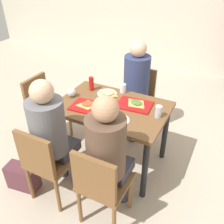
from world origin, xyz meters
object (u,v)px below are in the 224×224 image
at_px(chair_near_right, 100,184).
at_px(pizza_slice_a, 88,104).
at_px(person_far_side, 135,83).
at_px(chair_near_left, 45,161).
at_px(tray_red_near, 89,107).
at_px(chair_left_end, 44,105).
at_px(soda_can, 158,112).
at_px(person_in_red, 51,131).
at_px(tray_red_far, 134,105).
at_px(main_table, 112,114).
at_px(paper_plate_near_edge, 118,120).
at_px(handbag, 23,177).
at_px(plastic_cup_b, 99,118).
at_px(pizza_slice_b, 136,103).
at_px(plastic_cup_a, 123,88).
at_px(condiment_bottle, 91,84).
at_px(person_in_brown_jacket, 108,151).
at_px(pizza_slice_c, 108,93).
at_px(chair_far_side, 138,95).
at_px(paper_plate_center, 107,93).
at_px(foil_bundle, 72,92).

xyz_separation_m(chair_near_right, pizza_slice_a, (-0.51, 0.65, 0.28)).
bearing_deg(person_far_side, chair_near_right, -78.35).
bearing_deg(chair_near_left, tray_red_near, 82.23).
height_order(chair_left_end, soda_can, soda_can).
distance_m(person_in_red, tray_red_far, 0.89).
distance_m(main_table, pizza_slice_a, 0.28).
height_order(chair_near_left, tray_red_near, chair_near_left).
bearing_deg(paper_plate_near_edge, chair_near_left, -129.65).
bearing_deg(handbag, pizza_slice_a, 57.95).
bearing_deg(pizza_slice_a, plastic_cup_b, -40.14).
bearing_deg(main_table, chair_near_left, -110.55).
bearing_deg(pizza_slice_b, plastic_cup_b, -111.69).
xyz_separation_m(person_in_red, tray_red_near, (0.09, 0.49, 0.01)).
relative_size(chair_near_right, soda_can, 7.02).
distance_m(chair_left_end, plastic_cup_a, 1.03).
bearing_deg(condiment_bottle, tray_red_near, -63.53).
xyz_separation_m(chair_near_right, chair_left_end, (-1.25, 0.77, 0.00)).
relative_size(pizza_slice_a, condiment_bottle, 1.45).
distance_m(person_in_brown_jacket, tray_red_near, 0.70).
height_order(person_in_brown_jacket, plastic_cup_b, person_in_brown_jacket).
relative_size(person_in_red, pizza_slice_c, 6.61).
xyz_separation_m(pizza_slice_c, condiment_bottle, (-0.22, 0.01, 0.06)).
height_order(plastic_cup_a, soda_can, soda_can).
relative_size(chair_near_left, person_in_red, 0.68).
relative_size(chair_far_side, soda_can, 7.02).
relative_size(soda_can, handbag, 0.38).
height_order(chair_near_right, chair_left_end, same).
xyz_separation_m(pizza_slice_b, pizza_slice_c, (-0.37, 0.07, -0.01)).
xyz_separation_m(pizza_slice_b, plastic_cup_b, (-0.19, -0.47, 0.03)).
relative_size(chair_near_right, tray_red_near, 2.38).
bearing_deg(chair_near_left, person_in_red, 90.00).
relative_size(tray_red_far, paper_plate_center, 1.64).
bearing_deg(person_far_side, chair_left_end, -146.76).
relative_size(chair_far_side, plastic_cup_b, 8.57).
xyz_separation_m(chair_near_left, plastic_cup_a, (0.26, 1.10, 0.30)).
bearing_deg(chair_near_right, person_far_side, 101.65).
relative_size(chair_far_side, person_in_red, 0.68).
height_order(pizza_slice_a, foil_bundle, foil_bundle).
xyz_separation_m(person_in_red, condiment_bottle, (-0.09, 0.84, 0.08)).
bearing_deg(chair_near_right, pizza_slice_b, 94.70).
relative_size(tray_red_near, foil_bundle, 3.60).
height_order(soda_can, foil_bundle, soda_can).
relative_size(chair_far_side, tray_red_near, 2.38).
height_order(person_in_red, plastic_cup_a, person_in_red).
bearing_deg(person_far_side, pizza_slice_c, -109.85).
bearing_deg(paper_plate_center, chair_near_right, -64.82).
relative_size(chair_left_end, paper_plate_center, 3.89).
bearing_deg(tray_red_near, plastic_cup_b, -39.92).
distance_m(plastic_cup_b, soda_can, 0.58).
bearing_deg(pizza_slice_c, person_in_red, -99.20).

